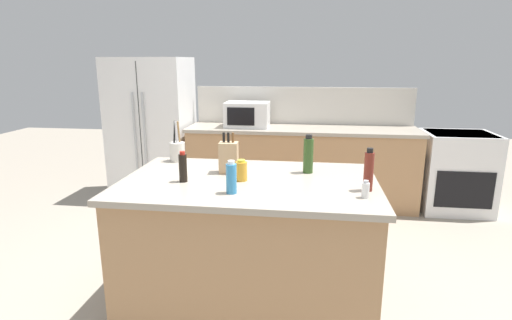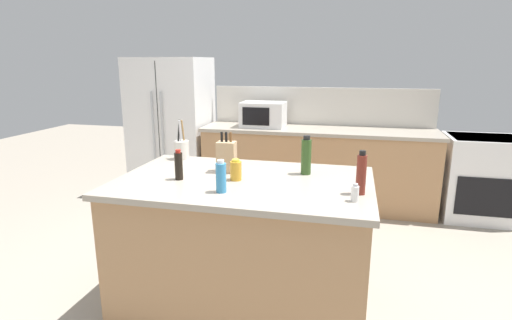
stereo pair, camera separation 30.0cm
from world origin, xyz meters
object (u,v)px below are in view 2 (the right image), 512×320
vinegar_bottle (361,174)px  soy_sauce_bottle (179,166)px  salt_shaker (355,193)px  refrigerator (172,127)px  microwave (263,114)px  olive_oil_bottle (306,156)px  range_oven (480,177)px  dish_soap_bottle (221,177)px  utensil_crock (181,149)px  honey_jar (236,170)px  knife_block (227,156)px

vinegar_bottle → soy_sauce_bottle: size_ratio=1.30×
salt_shaker → soy_sauce_bottle: (-1.15, 0.17, 0.05)m
refrigerator → microwave: 1.25m
olive_oil_bottle → range_oven: bearing=49.1°
salt_shaker → dish_soap_bottle: bearing=-178.4°
microwave → dish_soap_bottle: 2.51m
dish_soap_bottle → microwave: bearing=96.8°
range_oven → microwave: size_ratio=1.78×
range_oven → dish_soap_bottle: size_ratio=4.55×
refrigerator → utensil_crock: refrigerator is taller
range_oven → refrigerator: bearing=179.2°
refrigerator → microwave: (1.23, -0.05, 0.21)m
vinegar_bottle → honey_jar: (-0.81, 0.10, -0.06)m
salt_shaker → microwave: bearing=113.8°
vinegar_bottle → salt_shaker: size_ratio=2.54×
microwave → honey_jar: (0.31, -2.22, -0.08)m
utensil_crock → vinegar_bottle: 1.51m
dish_soap_bottle → range_oven: bearing=49.1°
honey_jar → soy_sauce_bottle: 0.38m
dish_soap_bottle → vinegar_bottle: vinegar_bottle is taller
microwave → knife_block: bearing=-84.7°
utensil_crock → salt_shaker: utensil_crock is taller
range_oven → olive_oil_bottle: size_ratio=3.34×
range_oven → dish_soap_bottle: 3.34m
olive_oil_bottle → dish_soap_bottle: 0.69m
microwave → salt_shaker: bearing=-66.2°
soy_sauce_bottle → refrigerator: bearing=116.5°
range_oven → dish_soap_bottle: bearing=-130.9°
refrigerator → microwave: refrigerator is taller
refrigerator → honey_jar: size_ratio=12.32×
range_oven → olive_oil_bottle: (-1.70, -1.97, 0.60)m
range_oven → knife_block: (-2.26, -2.04, 0.59)m
knife_block → soy_sauce_bottle: bearing=-137.6°
utensil_crock → honey_jar: 0.75m
range_oven → microwave: bearing=180.0°
knife_block → honey_jar: size_ratio=2.03×
honey_jar → soy_sauce_bottle: (-0.38, -0.08, 0.03)m
microwave → soy_sauce_bottle: microwave is taller
knife_block → salt_shaker: (0.90, -0.42, -0.06)m
range_oven → vinegar_bottle: 2.75m
utensil_crock → olive_oil_bottle: utensil_crock is taller
olive_oil_bottle → salt_shaker: bearing=-56.0°
refrigerator → salt_shaker: 3.43m
salt_shaker → honey_jar: 0.81m
dish_soap_bottle → vinegar_bottle: 0.84m
refrigerator → microwave: bearing=-2.4°
knife_block → soy_sauce_bottle: (-0.25, -0.26, -0.02)m
dish_soap_bottle → salt_shaker: (0.79, 0.02, -0.05)m
olive_oil_bottle → honey_jar: size_ratio=1.93×
olive_oil_bottle → dish_soap_bottle: size_ratio=1.36×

